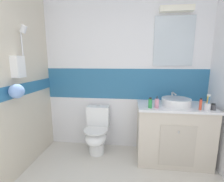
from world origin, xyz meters
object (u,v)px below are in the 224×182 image
toothbrush_cup (208,106)px  sink_basin (176,102)px  hair_gel_jar (213,107)px  soap_dispenser (157,103)px  toilet (97,132)px  toothpaste_tube_upright (201,104)px  deodorant_spray_can (150,103)px

toothbrush_cup → sink_basin: bearing=149.2°
sink_basin → toothbrush_cup: 0.39m
hair_gel_jar → soap_dispenser: bearing=-179.9°
toilet → toothbrush_cup: 1.62m
sink_basin → toothbrush_cup: toothbrush_cup is taller
sink_basin → toothpaste_tube_upright: 0.31m
toothbrush_cup → soap_dispenser: (-0.63, 0.03, 0.01)m
deodorant_spray_can → toothpaste_tube_upright: 0.64m
deodorant_spray_can → toothbrush_cup: bearing=-2.1°
deodorant_spray_can → hair_gel_jar: bearing=0.4°
sink_basin → hair_gel_jar: (0.42, -0.17, -0.02)m
soap_dispenser → toothpaste_tube_upright: 0.55m
soap_dispenser → hair_gel_jar: bearing=0.1°
soap_dispenser → toothpaste_tube_upright: soap_dispenser is taller
soap_dispenser → hair_gel_jar: 0.71m
soap_dispenser → toothpaste_tube_upright: size_ratio=1.06×
deodorant_spray_can → toothpaste_tube_upright: (0.64, -0.01, 0.01)m
soap_dispenser → deodorant_spray_can: bearing=-177.2°
sink_basin → deodorant_spray_can: 0.42m
soap_dispenser → sink_basin: bearing=30.0°
sink_basin → deodorant_spray_can: (-0.38, -0.17, 0.01)m
toothbrush_cup → soap_dispenser: bearing=177.2°
hair_gel_jar → toothbrush_cup: bearing=-159.0°
hair_gel_jar → toilet: bearing=172.1°
toilet → deodorant_spray_can: 1.00m
toothpaste_tube_upright → deodorant_spray_can: bearing=179.2°
toilet → toothpaste_tube_upright: (1.43, -0.24, 0.57)m
sink_basin → toothbrush_cup: bearing=-30.8°
toothpaste_tube_upright → hair_gel_jar: toothpaste_tube_upright is taller
toothbrush_cup → soap_dispenser: size_ratio=1.26×
toothbrush_cup → hair_gel_jar: toothbrush_cup is taller
hair_gel_jar → toothpaste_tube_upright: bearing=-174.7°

